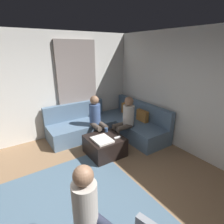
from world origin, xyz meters
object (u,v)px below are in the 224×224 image
Objects in this scene: sectional_couch at (110,125)px; ottoman at (105,146)px; coffee_mug at (106,130)px; person_on_couch_side at (97,118)px; person_on_couch_back at (125,119)px; game_remote at (117,137)px; person_on_armchair at (91,213)px.

ottoman is at bearing -40.70° from sectional_couch.
person_on_couch_side reaches higher than coffee_mug.
ottoman is 0.85m from person_on_couch_back.
sectional_couch is at bearing 138.74° from coffee_mug.
person_on_couch_back reaches higher than ottoman.
game_remote is 0.63m from person_on_couch_back.
sectional_couch is at bearing -142.76° from person_on_armchair.
person_on_armchair is (1.56, -1.44, 0.21)m from game_remote.
game_remote is at bearing 5.71° from coffee_mug.
coffee_mug is at bearing -41.26° from sectional_couch.
person_on_couch_side is at bearing -174.56° from game_remote.
sectional_couch is 0.64m from person_on_couch_side.
person_on_armchair reaches higher than ottoman.
coffee_mug is at bearing 95.15° from person_on_couch_side.
person_on_couch_side is (0.15, -0.50, 0.38)m from sectional_couch.
ottoman is (0.75, -0.64, -0.07)m from sectional_couch.
person_on_couch_back is at bearing 5.36° from sectional_couch.
person_on_couch_back is 1.00× the size of person_on_couch_side.
ottoman is 8.00× the size of coffee_mug.
person_on_couch_side is 2.71m from person_on_armchair.
ottoman is at bearing -129.29° from game_remote.
person_on_armchair is (2.49, -1.87, 0.36)m from sectional_couch.
coffee_mug is 0.56m from person_on_couch_back.
person_on_armchair is at bearing 134.77° from person_on_couch_back.
person_on_couch_side reaches higher than ottoman.
coffee_mug is 2.42m from person_on_armchair.
person_on_couch_side is at bearing -73.51° from sectional_couch.
person_on_couch_back is 1.02× the size of person_on_armchair.
sectional_couch reaches higher than game_remote.
game_remote is at bearing 125.51° from person_on_couch_back.
person_on_couch_back is (-0.34, 0.48, 0.23)m from game_remote.
sectional_couch is 3.36× the size of ottoman.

